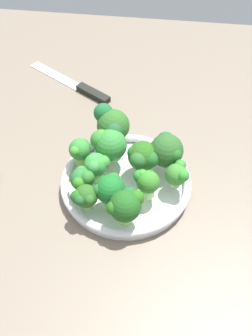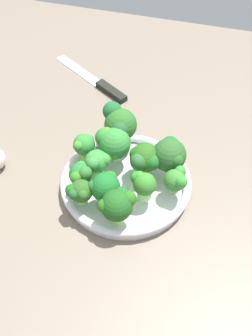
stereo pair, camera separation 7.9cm
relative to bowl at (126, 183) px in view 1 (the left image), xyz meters
The scene contains 15 objects.
ground_plane 5.03cm from the bowl, 43.73° to the right, with size 130.00×130.00×2.50cm, color #776A5B.
bowl is the anchor object (origin of this frame).
broccoli_floret_0 7.64cm from the bowl, 98.10° to the left, with size 5.35×5.03×6.24cm.
broccoli_floret_1 11.10cm from the bowl, 74.22° to the left, with size 4.87×4.41×5.96cm.
broccoli_floret_2 8.53cm from the bowl, 41.41° to the left, with size 6.44×7.32×7.39cm.
broccoli_floret_3 12.27cm from the bowl, 23.64° to the left, with size 7.70×7.64×8.71cm.
broccoli_floret_4 8.44cm from the bowl, 160.98° to the left, with size 5.94×5.83×6.73cm.
broccoli_floret_5 10.44cm from the bowl, 57.26° to the right, with size 7.54×6.69×7.42cm.
broccoli_floret_6 11.49cm from the bowl, 142.29° to the left, with size 4.66×4.85×5.57cm.
broccoli_floret_7 7.41cm from the bowl, 127.84° to the right, with size 4.39×4.71×5.89cm.
broccoli_floret_8 11.11cm from the bowl, behind, with size 6.17×6.14×6.96cm.
broccoli_floret_9 10.03cm from the bowl, 119.41° to the left, with size 5.30×4.73×5.90cm.
broccoli_floret_10 6.52cm from the bowl, 46.50° to the right, with size 6.60×6.40×6.52cm.
broccoli_floret_11 10.95cm from the bowl, 92.39° to the right, with size 4.89×4.56×5.32cm.
knife 34.53cm from the bowl, 27.51° to the left, with size 16.03×23.89×1.50cm.
Camera 1 is at (-55.09, -3.87, 64.97)cm, focal length 44.14 mm.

